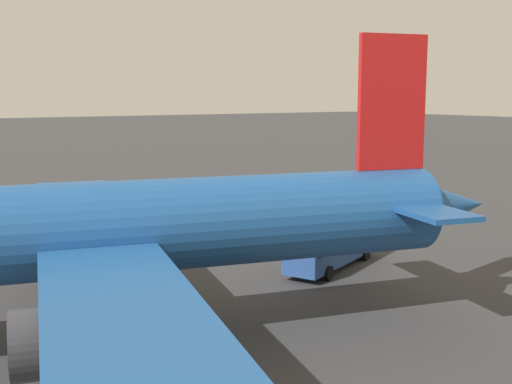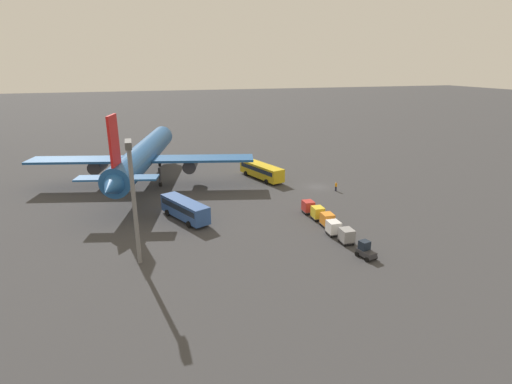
% 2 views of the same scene
% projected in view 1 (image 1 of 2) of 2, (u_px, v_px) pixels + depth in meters
% --- Properties ---
extents(ground_plane, '(600.00, 600.00, 0.00)m').
position_uv_depth(ground_plane, '(85.00, 221.00, 63.92)').
color(ground_plane, '#38383A').
extents(airplane, '(48.46, 42.17, 15.81)m').
position_uv_depth(airplane, '(63.00, 233.00, 30.71)').
color(airplane, '#1E5193').
rests_on(airplane, ground).
extents(shuttle_bus_near, '(12.38, 6.26, 3.06)m').
position_uv_depth(shuttle_bus_near, '(14.00, 228.00, 51.89)').
color(shuttle_bus_near, gold).
rests_on(shuttle_bus_near, ground).
extents(shuttle_bus_far, '(10.37, 6.48, 3.07)m').
position_uv_depth(shuttle_bus_far, '(332.00, 243.00, 46.73)').
color(shuttle_bus_far, '#2D5199').
rests_on(shuttle_bus_far, ground).
extents(baggage_tug, '(2.62, 2.08, 2.10)m').
position_uv_depth(baggage_tug, '(351.00, 197.00, 73.46)').
color(baggage_tug, '#333338').
rests_on(baggage_tug, ground).
extents(worker_person, '(0.38, 0.38, 1.74)m').
position_uv_depth(worker_person, '(110.00, 206.00, 67.51)').
color(worker_person, '#1E1E2D').
rests_on(worker_person, ground).
extents(cargo_cart_grey, '(2.03, 1.73, 2.06)m').
position_uv_depth(cargo_cart_grey, '(323.00, 198.00, 70.92)').
color(cargo_cart_grey, '#38383D').
rests_on(cargo_cart_grey, ground).
extents(cargo_cart_white, '(2.03, 1.73, 2.06)m').
position_uv_depth(cargo_cart_white, '(304.00, 201.00, 68.98)').
color(cargo_cart_white, '#38383D').
rests_on(cargo_cart_white, ground).
extents(cargo_cart_orange, '(2.03, 1.73, 2.06)m').
position_uv_depth(cargo_cart_orange, '(279.00, 203.00, 67.85)').
color(cargo_cart_orange, '#38383D').
rests_on(cargo_cart_orange, ground).
extents(cargo_cart_yellow, '(2.03, 1.73, 2.06)m').
position_uv_depth(cargo_cart_yellow, '(256.00, 205.00, 66.13)').
color(cargo_cart_yellow, '#38383D').
rests_on(cargo_cart_yellow, ground).
extents(cargo_cart_red, '(2.03, 1.73, 2.06)m').
position_uv_depth(cargo_cart_red, '(233.00, 209.00, 64.32)').
color(cargo_cart_red, '#38383D').
rests_on(cargo_cart_red, ground).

